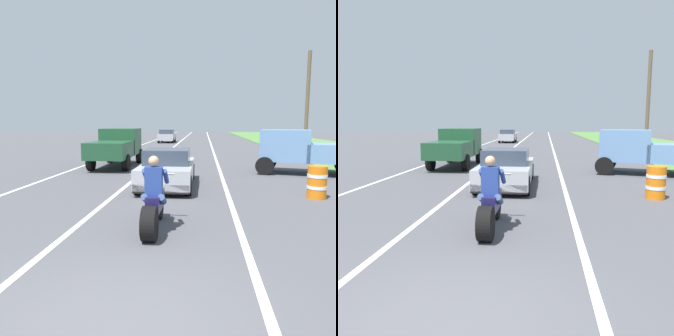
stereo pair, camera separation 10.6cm
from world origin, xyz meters
The scene contains 11 objects.
ground_plane centered at (0.00, 0.00, 0.00)m, with size 160.00×160.00×0.00m, color #4C4C51.
lane_stripe_left_solid centered at (-5.40, 20.00, 0.00)m, with size 0.14×120.00×0.01m, color white.
lane_stripe_right_solid centered at (1.80, 20.00, 0.00)m, with size 0.14×120.00×0.01m, color white.
lane_stripe_centre_dashed centered at (-1.80, 20.00, 0.00)m, with size 0.14×120.00×0.01m, color white.
motorcycle_with_rider centered at (-0.03, 3.48, 0.59)m, with size 0.70×2.21×1.62m.
sports_car_silver centered at (-0.29, 8.61, 0.63)m, with size 1.84×4.30×1.37m.
pickup_truck_left_lane_dark_green centered at (-3.54, 13.84, 1.11)m, with size 2.02×4.80×1.98m.
pickup_truck_right_shoulder_light_blue centered at (5.62, 12.12, 1.11)m, with size 5.14×3.14×1.98m.
utility_pole_roadside centered at (7.98, 20.60, 3.53)m, with size 0.24×0.24×7.06m, color brown.
construction_barrel_nearest centered at (4.46, 7.11, 0.50)m, with size 0.58×0.58×1.00m.
distant_car_far_ahead centered at (-3.25, 35.56, 0.77)m, with size 1.80×4.00×1.50m.
Camera 1 is at (0.99, -3.34, 2.30)m, focal length 35.73 mm.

